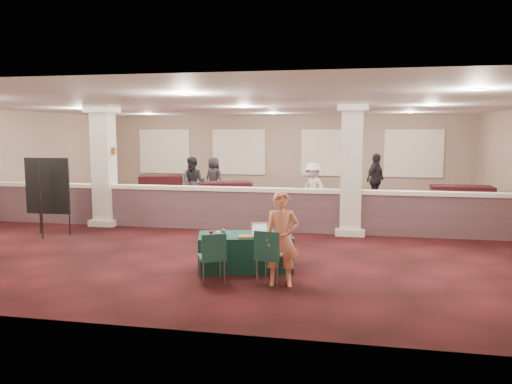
% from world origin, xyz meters
% --- Properties ---
extents(ground, '(16.00, 16.00, 0.00)m').
position_xyz_m(ground, '(0.00, 0.00, 0.00)').
color(ground, '#3F0F13').
rests_on(ground, ground).
extents(wall_back, '(16.00, 0.04, 3.20)m').
position_xyz_m(wall_back, '(0.00, 8.00, 1.60)').
color(wall_back, gray).
rests_on(wall_back, ground).
extents(wall_front, '(16.00, 0.04, 3.20)m').
position_xyz_m(wall_front, '(0.00, -8.00, 1.60)').
color(wall_front, gray).
rests_on(wall_front, ground).
extents(ceiling, '(16.00, 16.00, 0.02)m').
position_xyz_m(ceiling, '(0.00, 0.00, 3.20)').
color(ceiling, silver).
rests_on(ceiling, wall_back).
extents(partition_wall, '(15.60, 0.28, 1.10)m').
position_xyz_m(partition_wall, '(0.00, -1.50, 0.57)').
color(partition_wall, '#50363D').
rests_on(partition_wall, ground).
extents(column_left, '(0.72, 0.72, 3.20)m').
position_xyz_m(column_left, '(-3.50, -1.50, 1.64)').
color(column_left, silver).
rests_on(column_left, ground).
extents(column_right, '(0.72, 0.72, 3.20)m').
position_xyz_m(column_right, '(3.00, -1.50, 1.64)').
color(column_right, silver).
rests_on(column_right, ground).
extents(sconce_left, '(0.12, 0.12, 0.18)m').
position_xyz_m(sconce_left, '(-3.78, -1.50, 2.00)').
color(sconce_left, brown).
rests_on(sconce_left, column_left).
extents(sconce_right, '(0.12, 0.12, 0.18)m').
position_xyz_m(sconce_right, '(-3.22, -1.50, 2.00)').
color(sconce_right, brown).
rests_on(sconce_right, column_left).
extents(near_table, '(1.84, 1.25, 0.65)m').
position_xyz_m(near_table, '(1.14, -5.07, 0.32)').
color(near_table, '#0E362B').
rests_on(near_table, ground).
extents(conf_chair_main, '(0.55, 0.55, 0.90)m').
position_xyz_m(conf_chair_main, '(1.72, -5.86, 0.53)').
color(conf_chair_main, '#1B5045').
rests_on(conf_chair_main, ground).
extents(conf_chair_side, '(0.57, 0.57, 0.85)m').
position_xyz_m(conf_chair_side, '(0.79, -6.00, 0.50)').
color(conf_chair_side, '#1B5045').
rests_on(conf_chair_side, ground).
extents(easel_board, '(1.12, 0.57, 1.89)m').
position_xyz_m(easel_board, '(-4.08, -3.18, 1.20)').
color(easel_board, black).
rests_on(easel_board, ground).
extents(woman, '(0.61, 0.46, 1.55)m').
position_xyz_m(woman, '(1.93, -5.90, 0.78)').
color(woman, '#F8946B').
rests_on(woman, ground).
extents(far_table_front_left, '(1.97, 1.32, 0.73)m').
position_xyz_m(far_table_front_left, '(-3.83, 0.30, 0.37)').
color(far_table_front_left, black).
rests_on(far_table_front_left, ground).
extents(far_table_front_center, '(1.82, 1.12, 0.69)m').
position_xyz_m(far_table_front_center, '(0.49, 1.57, 0.35)').
color(far_table_front_center, black).
rests_on(far_table_front_center, ground).
extents(far_table_front_right, '(2.07, 1.53, 0.75)m').
position_xyz_m(far_table_front_right, '(3.59, 0.30, 0.38)').
color(far_table_front_right, black).
rests_on(far_table_front_right, ground).
extents(far_table_back_left, '(1.89, 1.28, 0.70)m').
position_xyz_m(far_table_back_left, '(-4.76, 5.60, 0.35)').
color(far_table_back_left, black).
rests_on(far_table_back_left, ground).
extents(far_table_back_center, '(2.03, 1.48, 0.74)m').
position_xyz_m(far_table_back_center, '(-1.38, 3.20, 0.37)').
color(far_table_back_center, black).
rests_on(far_table_back_center, ground).
extents(far_table_back_right, '(1.92, 1.01, 0.77)m').
position_xyz_m(far_table_back_right, '(6.50, 3.20, 0.38)').
color(far_table_back_right, black).
rests_on(far_table_back_right, ground).
extents(attendee_a, '(0.81, 0.45, 1.68)m').
position_xyz_m(attendee_a, '(-2.13, 1.89, 0.84)').
color(attendee_a, black).
rests_on(attendee_a, ground).
extents(attendee_b, '(1.05, 1.01, 1.56)m').
position_xyz_m(attendee_b, '(1.83, 1.50, 0.78)').
color(attendee_b, silver).
rests_on(attendee_b, ground).
extents(attendee_c, '(0.96, 1.15, 1.78)m').
position_xyz_m(attendee_c, '(3.79, 3.52, 0.89)').
color(attendee_c, black).
rests_on(attendee_c, ground).
extents(attendee_d, '(0.87, 0.70, 1.55)m').
position_xyz_m(attendee_d, '(-2.09, 4.16, 0.78)').
color(attendee_d, black).
rests_on(attendee_d, ground).
extents(laptop_base, '(0.33, 0.27, 0.02)m').
position_xyz_m(laptop_base, '(1.41, -5.04, 0.65)').
color(laptop_base, silver).
rests_on(laptop_base, near_table).
extents(laptop_screen, '(0.28, 0.09, 0.19)m').
position_xyz_m(laptop_screen, '(1.38, -4.95, 0.76)').
color(laptop_screen, silver).
rests_on(laptop_screen, near_table).
extents(screen_glow, '(0.26, 0.07, 0.17)m').
position_xyz_m(screen_glow, '(1.38, -4.95, 0.75)').
color(screen_glow, silver).
rests_on(screen_glow, near_table).
extents(knitting, '(0.41, 0.35, 0.03)m').
position_xyz_m(knitting, '(1.24, -5.27, 0.66)').
color(knitting, '#B8601D').
rests_on(knitting, near_table).
extents(yarn_cream, '(0.10, 0.10, 0.10)m').
position_xyz_m(yarn_cream, '(0.70, -5.28, 0.69)').
color(yarn_cream, beige).
rests_on(yarn_cream, near_table).
extents(yarn_red, '(0.09, 0.09, 0.09)m').
position_xyz_m(yarn_red, '(0.53, -5.19, 0.69)').
color(yarn_red, maroon).
rests_on(yarn_red, near_table).
extents(yarn_grey, '(0.09, 0.09, 0.09)m').
position_xyz_m(yarn_grey, '(0.73, -5.07, 0.69)').
color(yarn_grey, '#48484D').
rests_on(yarn_grey, near_table).
extents(scissors, '(0.11, 0.05, 0.01)m').
position_xyz_m(scissors, '(1.76, -5.16, 0.65)').
color(scissors, red).
rests_on(scissors, near_table).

